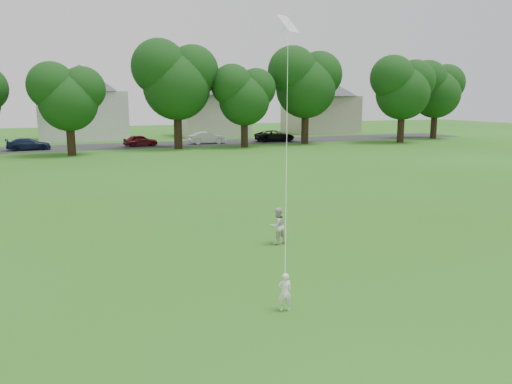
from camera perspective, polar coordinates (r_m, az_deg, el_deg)
name	(u,v)px	position (r m, az deg, el deg)	size (l,w,h in m)	color
ground	(228,305)	(12.25, -3.18, -12.79)	(160.00, 160.00, 0.00)	#2C5D15
street	(91,147)	(52.98, -18.38, 4.90)	(90.00, 7.00, 0.01)	#2D2D30
toddler	(285,292)	(11.80, 3.31, -11.33)	(0.33, 0.22, 0.92)	white
older_boy	(277,226)	(16.87, 2.46, -3.89)	(0.61, 0.48, 1.26)	silver
kite	(287,124)	(15.06, 3.55, 7.76)	(2.32, 4.16, 10.73)	white
tree_row	(130,81)	(47.39, -14.22, 12.20)	(82.10, 9.62, 10.75)	black
parked_cars	(74,142)	(51.84, -20.07, 5.35)	(54.39, 2.31, 1.27)	black
house_row	(80,97)	(62.72, -19.47, 10.22)	(76.98, 14.06, 10.24)	beige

